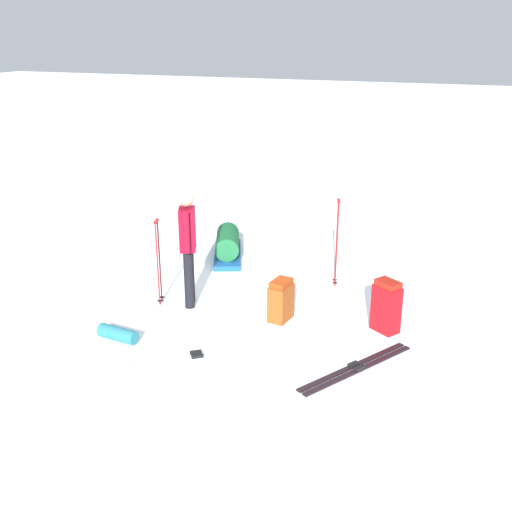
# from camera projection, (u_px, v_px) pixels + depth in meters

# --- Properties ---
(ground_plane) EXTENTS (80.00, 80.00, 0.00)m
(ground_plane) POSITION_uv_depth(u_px,v_px,m) (256.00, 300.00, 9.03)
(ground_plane) COLOR white
(skier_standing) EXTENTS (0.53, 0.34, 1.70)m
(skier_standing) POSITION_uv_depth(u_px,v_px,m) (188.00, 242.00, 8.57)
(skier_standing) COLOR black
(skier_standing) RESTS_ON ground_plane
(ski_pair_near) EXTENTS (1.59, 1.05, 0.05)m
(ski_pair_near) POSITION_uv_depth(u_px,v_px,m) (356.00, 368.00, 7.21)
(ski_pair_near) COLOR black
(ski_pair_near) RESTS_ON ground_plane
(ski_pair_far) EXTENTS (1.21, 1.49, 0.05)m
(ski_pair_far) POSITION_uv_depth(u_px,v_px,m) (197.00, 356.00, 7.47)
(ski_pair_far) COLOR silver
(ski_pair_far) RESTS_ON ground_plane
(backpack_large_dark) EXTENTS (0.40, 0.29, 0.59)m
(backpack_large_dark) POSITION_uv_depth(u_px,v_px,m) (281.00, 300.00, 8.34)
(backpack_large_dark) COLOR #934418
(backpack_large_dark) RESTS_ON ground_plane
(backpack_bright) EXTENTS (0.38, 0.42, 0.72)m
(backpack_bright) POSITION_uv_depth(u_px,v_px,m) (386.00, 306.00, 8.00)
(backpack_bright) COLOR maroon
(backpack_bright) RESTS_ON ground_plane
(ski_poles_planted_near) EXTENTS (0.19, 0.11, 1.39)m
(ski_poles_planted_near) POSITION_uv_depth(u_px,v_px,m) (337.00, 238.00, 9.31)
(ski_poles_planted_near) COLOR maroon
(ski_poles_planted_near) RESTS_ON ground_plane
(ski_poles_planted_far) EXTENTS (0.19, 0.11, 1.28)m
(ski_poles_planted_far) POSITION_uv_depth(u_px,v_px,m) (158.00, 257.00, 8.70)
(ski_poles_planted_far) COLOR maroon
(ski_poles_planted_far) RESTS_ON ground_plane
(gear_sled) EXTENTS (1.46, 0.96, 0.49)m
(gear_sled) POSITION_uv_depth(u_px,v_px,m) (228.00, 245.00, 10.66)
(gear_sled) COLOR #194E94
(gear_sled) RESTS_ON ground_plane
(sleeping_mat_rolled) EXTENTS (0.23, 0.56, 0.18)m
(sleeping_mat_rolled) POSITION_uv_depth(u_px,v_px,m) (118.00, 334.00, 7.84)
(sleeping_mat_rolled) COLOR teal
(sleeping_mat_rolled) RESTS_ON ground_plane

